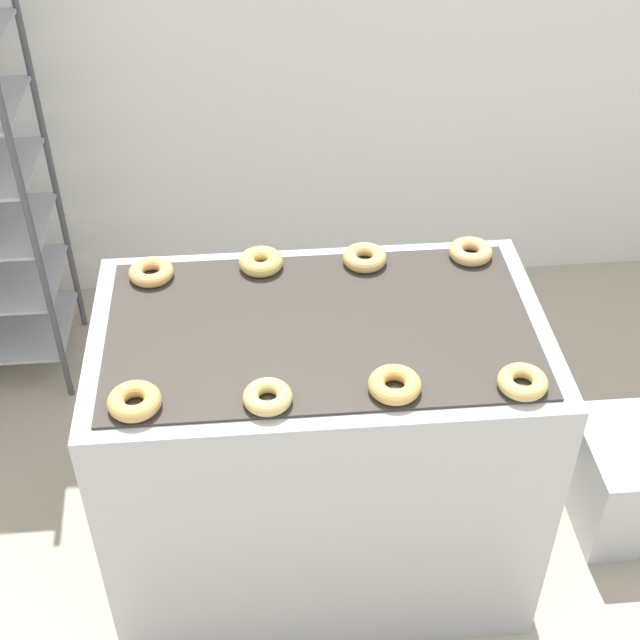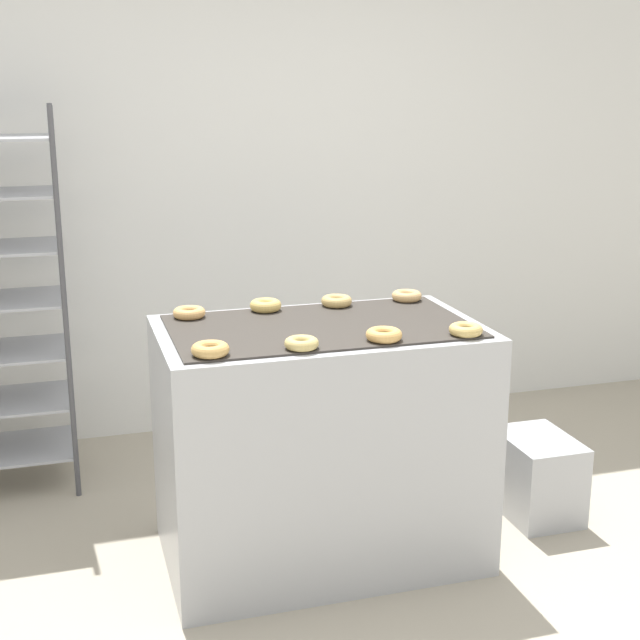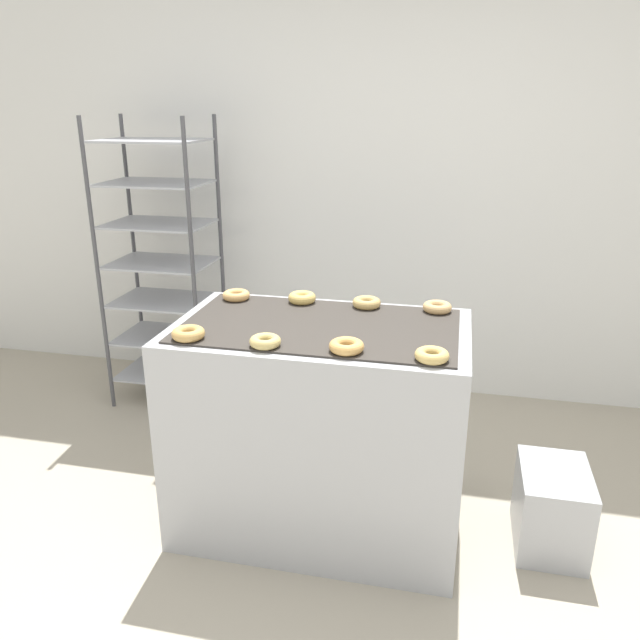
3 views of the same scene
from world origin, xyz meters
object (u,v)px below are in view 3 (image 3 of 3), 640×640
at_px(donut_near_midleft, 265,341).
at_px(donut_far_midright, 367,303).
at_px(donut_near_midright, 346,346).
at_px(donut_near_left, 188,333).
at_px(glaze_bin, 551,508).
at_px(donut_far_left, 236,295).
at_px(baking_rack_cart, 162,263).
at_px(donut_near_right, 432,355).
at_px(donut_far_midleft, 302,298).
at_px(fryer_machine, 320,427).
at_px(donut_far_right, 437,307).

height_order(donut_near_midleft, donut_far_midright, donut_far_midright).
bearing_deg(donut_near_midright, donut_near_left, -179.56).
distance_m(glaze_bin, donut_far_left, 1.65).
distance_m(glaze_bin, donut_near_midright, 1.19).
bearing_deg(donut_far_midright, glaze_bin, -14.38).
bearing_deg(donut_near_left, donut_far_left, 89.23).
bearing_deg(donut_near_midright, donut_near_midleft, -177.26).
height_order(baking_rack_cart, glaze_bin, baking_rack_cart).
distance_m(donut_near_right, donut_far_left, 1.05).
xyz_separation_m(baking_rack_cart, donut_near_midright, (1.36, -1.28, 0.08)).
distance_m(donut_near_midright, donut_far_midleft, 0.61).
relative_size(fryer_machine, glaze_bin, 3.10).
bearing_deg(donut_near_right, donut_far_midright, 119.96).
bearing_deg(donut_far_midleft, donut_near_midleft, -90.30).
distance_m(fryer_machine, donut_near_left, 0.72).
bearing_deg(donut_far_right, glaze_bin, -22.44).
distance_m(fryer_machine, donut_far_right, 0.72).
bearing_deg(donut_near_midleft, donut_far_right, 42.17).
relative_size(baking_rack_cart, donut_far_right, 13.92).
xyz_separation_m(donut_near_midright, donut_far_midright, (-0.01, 0.53, 0.00)).
xyz_separation_m(donut_near_midright, donut_near_right, (0.31, -0.02, -0.00)).
height_order(baking_rack_cart, donut_far_left, baking_rack_cart).
relative_size(donut_near_right, donut_far_midleft, 0.97).
bearing_deg(glaze_bin, baking_rack_cart, 156.21).
relative_size(donut_near_left, donut_far_midleft, 1.02).
relative_size(glaze_bin, donut_near_midright, 3.02).
distance_m(donut_near_left, donut_near_midleft, 0.31).
height_order(donut_near_midright, donut_far_left, donut_near_midright).
relative_size(donut_far_left, donut_far_midleft, 1.00).
height_order(glaze_bin, donut_near_left, donut_near_left).
height_order(donut_near_midright, donut_far_midright, same).
bearing_deg(donut_far_midright, donut_far_right, 0.96).
distance_m(glaze_bin, donut_far_midright, 1.17).
bearing_deg(donut_near_midleft, donut_far_left, 120.02).
distance_m(baking_rack_cart, donut_near_midright, 1.87).
height_order(donut_near_left, donut_far_right, donut_near_left).
distance_m(fryer_machine, baking_rack_cart, 1.63).
height_order(donut_far_midleft, donut_far_midright, donut_far_midleft).
height_order(fryer_machine, baking_rack_cart, baking_rack_cart).
relative_size(baking_rack_cart, glaze_bin, 4.45).
bearing_deg(donut_far_midleft, donut_near_left, -120.31).
bearing_deg(donut_far_right, donut_near_midleft, -137.83).
xyz_separation_m(glaze_bin, donut_near_right, (-0.53, -0.33, 0.78)).
bearing_deg(fryer_machine, donut_far_right, 30.96).
relative_size(baking_rack_cart, donut_far_midleft, 13.83).
xyz_separation_m(donut_near_midleft, donut_far_right, (0.60, 0.55, 0.00)).
height_order(glaze_bin, donut_far_left, donut_far_left).
bearing_deg(donut_near_right, glaze_bin, 31.76).
xyz_separation_m(fryer_machine, baking_rack_cart, (-1.20, 1.02, 0.41)).
relative_size(donut_far_left, donut_far_midright, 1.00).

